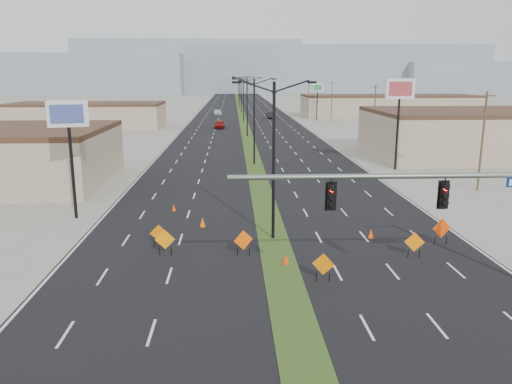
{
  "coord_description": "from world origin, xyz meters",
  "views": [
    {
      "loc": [
        -2.57,
        -18.89,
        10.36
      ],
      "look_at": [
        -1.13,
        11.64,
        3.2
      ],
      "focal_mm": 35.0,
      "sensor_mm": 36.0,
      "label": 1
    }
  ],
  "objects_px": {
    "streetlight_6": "(239,88)",
    "construction_sign_1": "(165,241)",
    "pole_sign_west": "(68,124)",
    "pole_sign_east_far": "(317,91)",
    "signal_mast": "(484,204)",
    "construction_sign_2": "(243,241)",
    "streetlight_4": "(241,93)",
    "cone_2": "(371,234)",
    "streetlight_1": "(254,119)",
    "construction_sign_4": "(414,243)",
    "streetlight_2": "(247,105)",
    "cone_1": "(286,259)",
    "construction_sign_0": "(159,234)",
    "cone_0": "(203,222)",
    "car_far": "(218,113)",
    "cone_3": "(174,208)",
    "construction_sign_3": "(323,265)",
    "streetlight_0": "(274,156)",
    "construction_sign_5": "(442,229)",
    "car_mid": "(271,115)",
    "streetlight_5": "(240,91)",
    "pole_sign_east_near": "(400,95)",
    "streetlight_3": "(243,98)",
    "car_left": "(220,124)"
  },
  "relations": [
    {
      "from": "streetlight_4",
      "to": "construction_sign_5",
      "type": "xyz_separation_m",
      "value": [
        10.43,
        -113.71,
        -4.41
      ]
    },
    {
      "from": "cone_1",
      "to": "cone_3",
      "type": "distance_m",
      "value": 13.96
    },
    {
      "from": "streetlight_4",
      "to": "cone_1",
      "type": "height_order",
      "value": "streetlight_4"
    },
    {
      "from": "streetlight_1",
      "to": "construction_sign_2",
      "type": "distance_m",
      "value": 31.58
    },
    {
      "from": "streetlight_1",
      "to": "streetlight_5",
      "type": "height_order",
      "value": "same"
    },
    {
      "from": "signal_mast",
      "to": "cone_2",
      "type": "relative_size",
      "value": 26.11
    },
    {
      "from": "construction_sign_4",
      "to": "streetlight_3",
      "type": "bearing_deg",
      "value": 103.85
    },
    {
      "from": "streetlight_2",
      "to": "streetlight_5",
      "type": "relative_size",
      "value": 1.0
    },
    {
      "from": "car_mid",
      "to": "cone_0",
      "type": "bearing_deg",
      "value": -99.87
    },
    {
      "from": "construction_sign_4",
      "to": "pole_sign_west",
      "type": "height_order",
      "value": "pole_sign_west"
    },
    {
      "from": "construction_sign_3",
      "to": "cone_0",
      "type": "distance_m",
      "value": 11.99
    },
    {
      "from": "streetlight_6",
      "to": "construction_sign_2",
      "type": "xyz_separation_m",
      "value": [
        -2.0,
        -171.2,
        -4.49
      ]
    },
    {
      "from": "streetlight_4",
      "to": "cone_2",
      "type": "distance_m",
      "value": 112.61
    },
    {
      "from": "streetlight_2",
      "to": "construction_sign_1",
      "type": "distance_m",
      "value": 59.39
    },
    {
      "from": "cone_3",
      "to": "streetlight_6",
      "type": "bearing_deg",
      "value": 87.43
    },
    {
      "from": "streetlight_1",
      "to": "streetlight_5",
      "type": "relative_size",
      "value": 1.0
    },
    {
      "from": "streetlight_0",
      "to": "streetlight_1",
      "type": "bearing_deg",
      "value": 90.0
    },
    {
      "from": "streetlight_1",
      "to": "construction_sign_4",
      "type": "distance_m",
      "value": 33.19
    },
    {
      "from": "streetlight_2",
      "to": "construction_sign_4",
      "type": "relative_size",
      "value": 6.57
    },
    {
      "from": "streetlight_4",
      "to": "construction_sign_3",
      "type": "bearing_deg",
      "value": -89.04
    },
    {
      "from": "car_far",
      "to": "construction_sign_2",
      "type": "height_order",
      "value": "construction_sign_2"
    },
    {
      "from": "streetlight_0",
      "to": "construction_sign_4",
      "type": "xyz_separation_m",
      "value": [
        7.9,
        -3.92,
        -4.53
      ]
    },
    {
      "from": "pole_sign_west",
      "to": "pole_sign_east_far",
      "type": "distance_m",
      "value": 88.35
    },
    {
      "from": "cone_2",
      "to": "pole_sign_west",
      "type": "height_order",
      "value": "pole_sign_west"
    },
    {
      "from": "streetlight_4",
      "to": "car_far",
      "type": "height_order",
      "value": "streetlight_4"
    },
    {
      "from": "construction_sign_2",
      "to": "car_left",
      "type": "bearing_deg",
      "value": 70.88
    },
    {
      "from": "construction_sign_5",
      "to": "construction_sign_0",
      "type": "bearing_deg",
      "value": 165.08
    },
    {
      "from": "streetlight_2",
      "to": "cone_1",
      "type": "distance_m",
      "value": 60.89
    },
    {
      "from": "signal_mast",
      "to": "construction_sign_3",
      "type": "xyz_separation_m",
      "value": [
        -6.56,
        2.87,
        -3.89
      ]
    },
    {
      "from": "signal_mast",
      "to": "construction_sign_2",
      "type": "bearing_deg",
      "value": 147.19
    },
    {
      "from": "construction_sign_0",
      "to": "cone_3",
      "type": "xyz_separation_m",
      "value": [
        -0.03,
        8.35,
        -0.55
      ]
    },
    {
      "from": "streetlight_6",
      "to": "pole_sign_east_far",
      "type": "relative_size",
      "value": 1.18
    },
    {
      "from": "streetlight_2",
      "to": "cone_1",
      "type": "relative_size",
      "value": 16.09
    },
    {
      "from": "streetlight_6",
      "to": "construction_sign_1",
      "type": "xyz_separation_m",
      "value": [
        -6.59,
        -170.85,
        -4.5
      ]
    },
    {
      "from": "streetlight_2",
      "to": "cone_0",
      "type": "bearing_deg",
      "value": -95.08
    },
    {
      "from": "construction_sign_1",
      "to": "cone_3",
      "type": "distance_m",
      "value": 9.94
    },
    {
      "from": "streetlight_1",
      "to": "pole_sign_east_far",
      "type": "distance_m",
      "value": 62.4
    },
    {
      "from": "streetlight_2",
      "to": "pole_sign_west",
      "type": "xyz_separation_m",
      "value": [
        -14.27,
        -50.56,
        1.58
      ]
    },
    {
      "from": "construction_sign_0",
      "to": "construction_sign_5",
      "type": "bearing_deg",
      "value": -7.33
    },
    {
      "from": "construction_sign_4",
      "to": "pole_sign_west",
      "type": "relative_size",
      "value": 0.18
    },
    {
      "from": "cone_2",
      "to": "cone_3",
      "type": "bearing_deg",
      "value": 151.53
    },
    {
      "from": "construction_sign_0",
      "to": "cone_0",
      "type": "xyz_separation_m",
      "value": [
        2.45,
        4.06,
        -0.48
      ]
    },
    {
      "from": "streetlight_2",
      "to": "car_mid",
      "type": "relative_size",
      "value": 2.11
    },
    {
      "from": "streetlight_6",
      "to": "signal_mast",
      "type": "bearing_deg",
      "value": -87.25
    },
    {
      "from": "streetlight_6",
      "to": "cone_2",
      "type": "xyz_separation_m",
      "value": [
        6.37,
        -168.32,
        -5.11
      ]
    },
    {
      "from": "signal_mast",
      "to": "streetlight_4",
      "type": "bearing_deg",
      "value": 94.01
    },
    {
      "from": "streetlight_0",
      "to": "construction_sign_5",
      "type": "xyz_separation_m",
      "value": [
        10.43,
        -1.71,
        -4.41
      ]
    },
    {
      "from": "construction_sign_0",
      "to": "construction_sign_3",
      "type": "xyz_separation_m",
      "value": [
        9.19,
        -5.84,
        0.08
      ]
    },
    {
      "from": "construction_sign_2",
      "to": "cone_3",
      "type": "height_order",
      "value": "construction_sign_2"
    },
    {
      "from": "pole_sign_east_near",
      "to": "construction_sign_4",
      "type": "bearing_deg",
      "value": -111.1
    }
  ]
}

